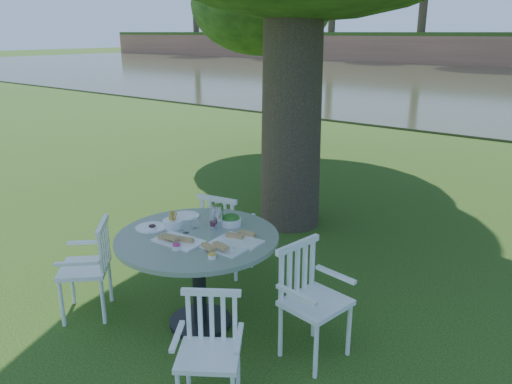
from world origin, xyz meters
TOP-DOWN VIEW (x-y plane):
  - ground at (0.00, 0.00)m, footprint 140.00×140.00m
  - table at (0.36, -1.08)m, footprint 1.39×1.39m
  - chair_ne at (1.32, -0.84)m, footprint 0.51×0.53m
  - chair_nw at (-0.12, -0.22)m, footprint 0.53×0.51m
  - chair_sw at (-0.52, -1.54)m, footprint 0.62×0.62m
  - chair_se at (1.11, -1.75)m, footprint 0.56×0.56m
  - tableware at (0.32, -0.99)m, footprint 1.13×0.80m

SIDE VIEW (x-z plane):
  - ground at x=0.00m, z-range 0.00..0.00m
  - chair_se at x=1.11m, z-range 0.07..0.90m
  - chair_sw at x=-0.52m, z-range 0.08..0.97m
  - chair_nw at x=-0.12m, z-range 0.08..0.99m
  - chair_ne at x=1.32m, z-range 0.08..1.01m
  - table at x=0.36m, z-range 0.26..1.12m
  - tableware at x=0.32m, z-range 0.79..1.00m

